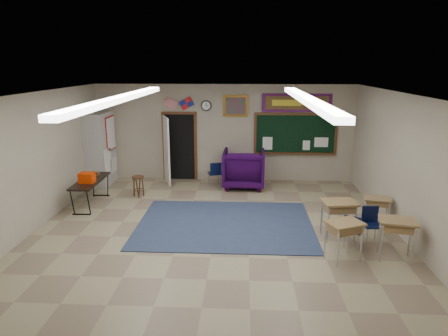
{
  "coord_description": "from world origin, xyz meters",
  "views": [
    {
      "loc": [
        0.6,
        -7.78,
        3.6
      ],
      "look_at": [
        0.14,
        1.5,
        1.16
      ],
      "focal_mm": 32.0,
      "sensor_mm": 36.0,
      "label": 1
    }
  ],
  "objects_px": {
    "student_desk_front_left": "(338,218)",
    "folding_table": "(91,191)",
    "wingback_armchair": "(244,169)",
    "student_desk_front_right": "(376,210)",
    "wooden_stool": "(139,186)"
  },
  "relations": [
    {
      "from": "student_desk_front_left",
      "to": "folding_table",
      "type": "xyz_separation_m",
      "value": [
        -5.97,
        1.76,
        -0.09
      ]
    },
    {
      "from": "wingback_armchair",
      "to": "student_desk_front_left",
      "type": "height_order",
      "value": "wingback_armchair"
    },
    {
      "from": "wingback_armchair",
      "to": "student_desk_front_right",
      "type": "bearing_deg",
      "value": 137.84
    },
    {
      "from": "wingback_armchair",
      "to": "folding_table",
      "type": "relative_size",
      "value": 0.76
    },
    {
      "from": "wingback_armchair",
      "to": "student_desk_front_left",
      "type": "xyz_separation_m",
      "value": [
        2.0,
        -3.56,
        -0.1
      ]
    },
    {
      "from": "wooden_stool",
      "to": "folding_table",
      "type": "bearing_deg",
      "value": -144.25
    },
    {
      "from": "folding_table",
      "to": "wooden_stool",
      "type": "xyz_separation_m",
      "value": [
        1.05,
        0.76,
        -0.07
      ]
    },
    {
      "from": "student_desk_front_right",
      "to": "folding_table",
      "type": "relative_size",
      "value": 0.42
    },
    {
      "from": "wingback_armchair",
      "to": "wooden_stool",
      "type": "height_order",
      "value": "wingback_armchair"
    },
    {
      "from": "student_desk_front_right",
      "to": "wooden_stool",
      "type": "bearing_deg",
      "value": 175.28
    },
    {
      "from": "student_desk_front_left",
      "to": "wooden_stool",
      "type": "distance_m",
      "value": 5.53
    },
    {
      "from": "student_desk_front_left",
      "to": "wingback_armchair",
      "type": "bearing_deg",
      "value": 111.98
    },
    {
      "from": "student_desk_front_left",
      "to": "student_desk_front_right",
      "type": "xyz_separation_m",
      "value": [
        1.0,
        0.67,
        -0.07
      ]
    },
    {
      "from": "student_desk_front_left",
      "to": "student_desk_front_right",
      "type": "height_order",
      "value": "student_desk_front_left"
    },
    {
      "from": "student_desk_front_left",
      "to": "wooden_stool",
      "type": "bearing_deg",
      "value": 145.56
    }
  ]
}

